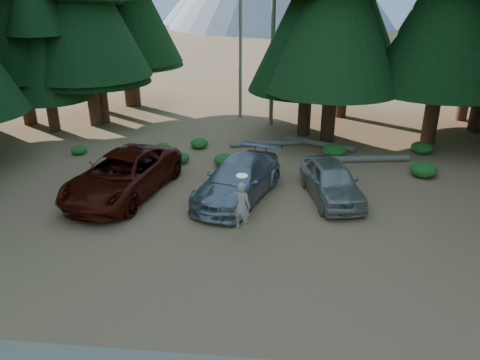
{
  "coord_description": "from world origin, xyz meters",
  "views": [
    {
      "loc": [
        1.66,
        -12.93,
        7.85
      ],
      "look_at": [
        0.11,
        2.68,
        1.25
      ],
      "focal_mm": 35.0,
      "sensor_mm": 36.0,
      "label": 1
    }
  ],
  "objects_px": {
    "frisbee_player": "(242,206)",
    "log_right": "(358,159)",
    "silver_minivan_right": "(331,181)",
    "log_mid": "(319,144)",
    "log_left": "(266,144)",
    "red_pickup": "(123,175)",
    "silver_minivan_center": "(238,180)"
  },
  "relations": [
    {
      "from": "silver_minivan_center",
      "to": "log_left",
      "type": "height_order",
      "value": "silver_minivan_center"
    },
    {
      "from": "silver_minivan_center",
      "to": "log_right",
      "type": "xyz_separation_m",
      "value": [
        5.24,
        4.54,
        -0.61
      ]
    },
    {
      "from": "red_pickup",
      "to": "silver_minivan_right",
      "type": "relative_size",
      "value": 1.4
    },
    {
      "from": "frisbee_player",
      "to": "log_right",
      "type": "bearing_deg",
      "value": -102.7
    },
    {
      "from": "frisbee_player",
      "to": "log_right",
      "type": "relative_size",
      "value": 0.38
    },
    {
      "from": "silver_minivan_center",
      "to": "silver_minivan_right",
      "type": "bearing_deg",
      "value": 23.29
    },
    {
      "from": "frisbee_player",
      "to": "silver_minivan_center",
      "type": "bearing_deg",
      "value": -62.96
    },
    {
      "from": "log_left",
      "to": "red_pickup",
      "type": "bearing_deg",
      "value": -141.23
    },
    {
      "from": "frisbee_player",
      "to": "log_left",
      "type": "relative_size",
      "value": 0.5
    },
    {
      "from": "silver_minivan_right",
      "to": "red_pickup",
      "type": "bearing_deg",
      "value": 170.46
    },
    {
      "from": "silver_minivan_center",
      "to": "silver_minivan_right",
      "type": "relative_size",
      "value": 1.22
    },
    {
      "from": "log_left",
      "to": "log_right",
      "type": "bearing_deg",
      "value": -35.88
    },
    {
      "from": "red_pickup",
      "to": "log_left",
      "type": "bearing_deg",
      "value": 62.26
    },
    {
      "from": "silver_minivan_right",
      "to": "log_mid",
      "type": "height_order",
      "value": "silver_minivan_right"
    },
    {
      "from": "red_pickup",
      "to": "silver_minivan_right",
      "type": "bearing_deg",
      "value": 14.63
    },
    {
      "from": "silver_minivan_center",
      "to": "silver_minivan_right",
      "type": "distance_m",
      "value": 3.65
    },
    {
      "from": "frisbee_player",
      "to": "log_left",
      "type": "distance_m",
      "value": 9.76
    },
    {
      "from": "log_right",
      "to": "silver_minivan_center",
      "type": "bearing_deg",
      "value": -147.94
    },
    {
      "from": "red_pickup",
      "to": "frisbee_player",
      "type": "bearing_deg",
      "value": -19.76
    },
    {
      "from": "silver_minivan_right",
      "to": "frisbee_player",
      "type": "xyz_separation_m",
      "value": [
        -3.2,
        -3.52,
        0.46
      ]
    },
    {
      "from": "log_left",
      "to": "log_right",
      "type": "distance_m",
      "value": 4.86
    },
    {
      "from": "silver_minivan_center",
      "to": "log_right",
      "type": "distance_m",
      "value": 6.96
    },
    {
      "from": "log_mid",
      "to": "log_right",
      "type": "bearing_deg",
      "value": -27.47
    },
    {
      "from": "silver_minivan_right",
      "to": "log_right",
      "type": "distance_m",
      "value": 4.54
    },
    {
      "from": "silver_minivan_center",
      "to": "silver_minivan_right",
      "type": "height_order",
      "value": "silver_minivan_center"
    },
    {
      "from": "red_pickup",
      "to": "silver_minivan_center",
      "type": "xyz_separation_m",
      "value": [
        4.61,
        0.13,
        -0.08
      ]
    },
    {
      "from": "log_right",
      "to": "log_left",
      "type": "bearing_deg",
      "value": 147.34
    },
    {
      "from": "silver_minivan_right",
      "to": "frisbee_player",
      "type": "distance_m",
      "value": 4.78
    },
    {
      "from": "silver_minivan_center",
      "to": "log_mid",
      "type": "xyz_separation_m",
      "value": [
        3.55,
        6.66,
        -0.61
      ]
    },
    {
      "from": "red_pickup",
      "to": "frisbee_player",
      "type": "relative_size",
      "value": 3.2
    },
    {
      "from": "silver_minivan_center",
      "to": "log_right",
      "type": "relative_size",
      "value": 1.07
    },
    {
      "from": "silver_minivan_right",
      "to": "log_right",
      "type": "height_order",
      "value": "silver_minivan_right"
    }
  ]
}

